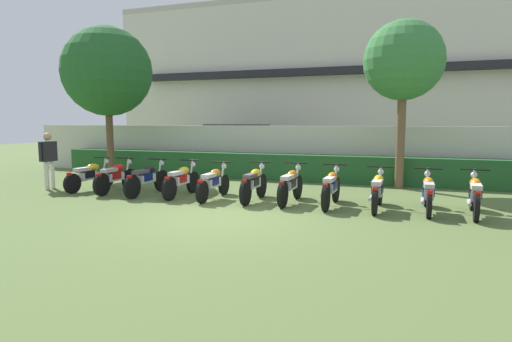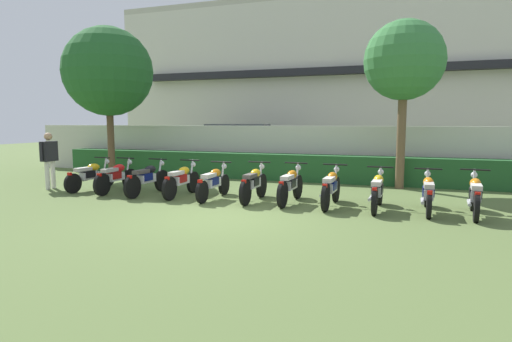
{
  "view_description": "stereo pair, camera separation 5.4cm",
  "coord_description": "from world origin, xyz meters",
  "px_view_note": "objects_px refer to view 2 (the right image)",
  "views": [
    {
      "loc": [
        3.51,
        -8.01,
        2.0
      ],
      "look_at": [
        0.0,
        2.2,
        0.74
      ],
      "focal_mm": 29.57,
      "sensor_mm": 36.0,
      "label": 1
    },
    {
      "loc": [
        3.56,
        -8.0,
        2.0
      ],
      "look_at": [
        0.0,
        2.2,
        0.74
      ],
      "focal_mm": 29.57,
      "sensor_mm": 36.0,
      "label": 2
    }
  ],
  "objects_px": {
    "motorcycle_in_row_8": "(378,190)",
    "motorcycle_in_row_10": "(475,195)",
    "motorcycle_in_row_1": "(116,177)",
    "motorcycle_in_row_2": "(147,178)",
    "tree_far_side": "(404,61)",
    "motorcycle_in_row_9": "(428,193)",
    "motorcycle_in_row_3": "(182,180)",
    "motorcycle_in_row_6": "(290,185)",
    "tree_near_inspector": "(108,72)",
    "motorcycle_in_row_4": "(213,182)",
    "parked_car": "(241,145)",
    "motorcycle_in_row_5": "(254,183)",
    "motorcycle_in_row_7": "(331,187)",
    "motorcycle_in_row_0": "(90,175)",
    "inspector_person": "(49,156)"
  },
  "relations": [
    {
      "from": "motorcycle_in_row_4",
      "to": "motorcycle_in_row_9",
      "type": "xyz_separation_m",
      "value": [
        5.18,
        0.07,
        -0.0
      ]
    },
    {
      "from": "parked_car",
      "to": "motorcycle_in_row_1",
      "type": "xyz_separation_m",
      "value": [
        -0.68,
        -8.06,
        -0.48
      ]
    },
    {
      "from": "motorcycle_in_row_6",
      "to": "tree_far_side",
      "type": "bearing_deg",
      "value": -34.81
    },
    {
      "from": "tree_far_side",
      "to": "motorcycle_in_row_8",
      "type": "xyz_separation_m",
      "value": [
        -0.45,
        -3.44,
        -3.3
      ]
    },
    {
      "from": "motorcycle_in_row_4",
      "to": "motorcycle_in_row_10",
      "type": "height_order",
      "value": "motorcycle_in_row_10"
    },
    {
      "from": "tree_far_side",
      "to": "motorcycle_in_row_7",
      "type": "xyz_separation_m",
      "value": [
        -1.51,
        -3.41,
        -3.29
      ]
    },
    {
      "from": "motorcycle_in_row_0",
      "to": "motorcycle_in_row_2",
      "type": "height_order",
      "value": "motorcycle_in_row_2"
    },
    {
      "from": "motorcycle_in_row_1",
      "to": "motorcycle_in_row_2",
      "type": "relative_size",
      "value": 0.95
    },
    {
      "from": "motorcycle_in_row_0",
      "to": "motorcycle_in_row_4",
      "type": "distance_m",
      "value": 4.03
    },
    {
      "from": "parked_car",
      "to": "motorcycle_in_row_8",
      "type": "xyz_separation_m",
      "value": [
        6.45,
        -8.07,
        -0.49
      ]
    },
    {
      "from": "parked_car",
      "to": "motorcycle_in_row_5",
      "type": "distance_m",
      "value": 8.74
    },
    {
      "from": "motorcycle_in_row_8",
      "to": "motorcycle_in_row_10",
      "type": "height_order",
      "value": "motorcycle_in_row_10"
    },
    {
      "from": "motorcycle_in_row_0",
      "to": "motorcycle_in_row_8",
      "type": "xyz_separation_m",
      "value": [
        8.14,
        -0.13,
        0.01
      ]
    },
    {
      "from": "tree_near_inspector",
      "to": "motorcycle_in_row_4",
      "type": "xyz_separation_m",
      "value": [
        5.44,
        -2.9,
        -3.33
      ]
    },
    {
      "from": "motorcycle_in_row_6",
      "to": "inspector_person",
      "type": "relative_size",
      "value": 1.14
    },
    {
      "from": "motorcycle_in_row_9",
      "to": "motorcycle_in_row_5",
      "type": "bearing_deg",
      "value": 91.29
    },
    {
      "from": "motorcycle_in_row_0",
      "to": "motorcycle_in_row_4",
      "type": "bearing_deg",
      "value": -86.6
    },
    {
      "from": "motorcycle_in_row_1",
      "to": "motorcycle_in_row_5",
      "type": "xyz_separation_m",
      "value": [
        4.12,
        0.04,
        0.01
      ]
    },
    {
      "from": "motorcycle_in_row_3",
      "to": "parked_car",
      "type": "bearing_deg",
      "value": 10.9
    },
    {
      "from": "motorcycle_in_row_8",
      "to": "motorcycle_in_row_9",
      "type": "xyz_separation_m",
      "value": [
        1.07,
        0.09,
        -0.01
      ]
    },
    {
      "from": "tree_near_inspector",
      "to": "motorcycle_in_row_4",
      "type": "bearing_deg",
      "value": -28.04
    },
    {
      "from": "motorcycle_in_row_0",
      "to": "motorcycle_in_row_1",
      "type": "xyz_separation_m",
      "value": [
        1.0,
        -0.12,
        0.02
      ]
    },
    {
      "from": "motorcycle_in_row_3",
      "to": "motorcycle_in_row_5",
      "type": "bearing_deg",
      "value": -89.12
    },
    {
      "from": "motorcycle_in_row_2",
      "to": "motorcycle_in_row_3",
      "type": "bearing_deg",
      "value": -83.07
    },
    {
      "from": "parked_car",
      "to": "inspector_person",
      "type": "height_order",
      "value": "parked_car"
    },
    {
      "from": "motorcycle_in_row_5",
      "to": "motorcycle_in_row_7",
      "type": "height_order",
      "value": "same"
    },
    {
      "from": "motorcycle_in_row_4",
      "to": "tree_near_inspector",
      "type": "bearing_deg",
      "value": 62.51
    },
    {
      "from": "motorcycle_in_row_5",
      "to": "motorcycle_in_row_7",
      "type": "xyz_separation_m",
      "value": [
        1.95,
        -0.02,
        0.0
      ]
    },
    {
      "from": "motorcycle_in_row_3",
      "to": "motorcycle_in_row_9",
      "type": "relative_size",
      "value": 0.99
    },
    {
      "from": "motorcycle_in_row_5",
      "to": "motorcycle_in_row_9",
      "type": "relative_size",
      "value": 0.98
    },
    {
      "from": "motorcycle_in_row_8",
      "to": "motorcycle_in_row_6",
      "type": "bearing_deg",
      "value": 88.71
    },
    {
      "from": "motorcycle_in_row_1",
      "to": "motorcycle_in_row_2",
      "type": "distance_m",
      "value": 1.05
    },
    {
      "from": "motorcycle_in_row_0",
      "to": "motorcycle_in_row_2",
      "type": "distance_m",
      "value": 2.06
    },
    {
      "from": "parked_car",
      "to": "inspector_person",
      "type": "xyz_separation_m",
      "value": [
        -2.97,
        -8.15,
        0.06
      ]
    },
    {
      "from": "motorcycle_in_row_6",
      "to": "motorcycle_in_row_0",
      "type": "bearing_deg",
      "value": 92.48
    },
    {
      "from": "tree_far_side",
      "to": "motorcycle_in_row_2",
      "type": "relative_size",
      "value": 2.55
    },
    {
      "from": "tree_near_inspector",
      "to": "motorcycle_in_row_3",
      "type": "height_order",
      "value": "tree_near_inspector"
    },
    {
      "from": "motorcycle_in_row_3",
      "to": "motorcycle_in_row_6",
      "type": "height_order",
      "value": "motorcycle_in_row_6"
    },
    {
      "from": "motorcycle_in_row_6",
      "to": "motorcycle_in_row_9",
      "type": "relative_size",
      "value": 1.02
    },
    {
      "from": "motorcycle_in_row_9",
      "to": "motorcycle_in_row_10",
      "type": "distance_m",
      "value": 0.93
    },
    {
      "from": "tree_far_side",
      "to": "motorcycle_in_row_9",
      "type": "relative_size",
      "value": 2.64
    },
    {
      "from": "motorcycle_in_row_1",
      "to": "motorcycle_in_row_9",
      "type": "bearing_deg",
      "value": -88.8
    },
    {
      "from": "motorcycle_in_row_10",
      "to": "inspector_person",
      "type": "height_order",
      "value": "inspector_person"
    },
    {
      "from": "motorcycle_in_row_3",
      "to": "motorcycle_in_row_5",
      "type": "height_order",
      "value": "motorcycle_in_row_5"
    },
    {
      "from": "motorcycle_in_row_9",
      "to": "motorcycle_in_row_4",
      "type": "bearing_deg",
      "value": 91.52
    },
    {
      "from": "motorcycle_in_row_2",
      "to": "motorcycle_in_row_4",
      "type": "xyz_separation_m",
      "value": [
        1.98,
        0.03,
        -0.01
      ]
    },
    {
      "from": "motorcycle_in_row_1",
      "to": "motorcycle_in_row_6",
      "type": "height_order",
      "value": "motorcycle_in_row_6"
    },
    {
      "from": "motorcycle_in_row_2",
      "to": "motorcycle_in_row_0",
      "type": "bearing_deg",
      "value": 89.05
    },
    {
      "from": "motorcycle_in_row_0",
      "to": "motorcycle_in_row_10",
      "type": "relative_size",
      "value": 1.01
    },
    {
      "from": "motorcycle_in_row_4",
      "to": "motorcycle_in_row_5",
      "type": "distance_m",
      "value": 1.1
    }
  ]
}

